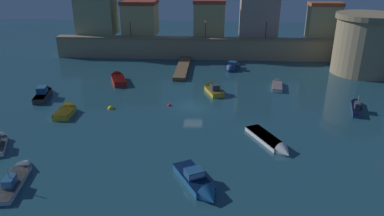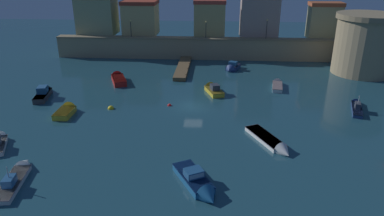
{
  "view_description": "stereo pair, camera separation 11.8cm",
  "coord_description": "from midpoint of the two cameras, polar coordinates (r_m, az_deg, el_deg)",
  "views": [
    {
      "loc": [
        2.8,
        -44.08,
        17.95
      ],
      "look_at": [
        0.0,
        -2.13,
        0.6
      ],
      "focal_mm": 33.69,
      "sensor_mm": 36.0,
      "label": 1
    },
    {
      "loc": [
        2.92,
        -44.07,
        17.95
      ],
      "look_at": [
        0.0,
        -2.13,
        0.6
      ],
      "focal_mm": 33.69,
      "sensor_mm": 36.0,
      "label": 2
    }
  ],
  "objects": [
    {
      "name": "pier_dock",
      "position": [
        63.88,
        -1.38,
        6.39
      ],
      "size": [
        2.06,
        13.63,
        0.7
      ],
      "color": "brown",
      "rests_on": "ground"
    },
    {
      "name": "quay_lamp_0",
      "position": [
        71.87,
        -9.64,
        12.75
      ],
      "size": [
        0.32,
        0.32,
        3.21
      ],
      "color": "black",
      "rests_on": "quay_wall"
    },
    {
      "name": "mooring_buoy_0",
      "position": [
        48.04,
        -12.65,
        -0.1
      ],
      "size": [
        0.79,
        0.79,
        0.79
      ],
      "primitive_type": "sphere",
      "color": "yellow",
      "rests_on": "ground"
    },
    {
      "name": "old_town_backdrop",
      "position": [
        73.37,
        -0.35,
        14.43
      ],
      "size": [
        51.67,
        6.21,
        9.31
      ],
      "color": "#9CA071",
      "rests_on": "ground"
    },
    {
      "name": "moored_boat_6",
      "position": [
        48.01,
        -19.12,
        -0.37
      ],
      "size": [
        1.96,
        4.35,
        1.76
      ],
      "rotation": [
        0.0,
        0.0,
        1.59
      ],
      "color": "gold",
      "rests_on": "ground"
    },
    {
      "name": "moored_boat_7",
      "position": [
        38.59,
        12.73,
        -5.48
      ],
      "size": [
        4.64,
        7.13,
        1.61
      ],
      "rotation": [
        0.0,
        0.0,
        -1.11
      ],
      "color": "white",
      "rests_on": "ground"
    },
    {
      "name": "moored_boat_1",
      "position": [
        58.79,
        -11.57,
        4.63
      ],
      "size": [
        3.91,
        6.23,
        1.76
      ],
      "rotation": [
        0.0,
        0.0,
        1.95
      ],
      "color": "red",
      "rests_on": "ground"
    },
    {
      "name": "moored_boat_9",
      "position": [
        35.81,
        -25.87,
        -9.62
      ],
      "size": [
        2.49,
        6.9,
        2.6
      ],
      "rotation": [
        0.0,
        0.0,
        1.73
      ],
      "color": "white",
      "rests_on": "ground"
    },
    {
      "name": "moored_boat_5",
      "position": [
        55.11,
        -22.3,
        2.27
      ],
      "size": [
        2.6,
        6.33,
        1.98
      ],
      "rotation": [
        0.0,
        0.0,
        1.76
      ],
      "color": "#333338",
      "rests_on": "ground"
    },
    {
      "name": "ground_plane",
      "position": [
        47.68,
        0.25,
        0.3
      ],
      "size": [
        143.19,
        143.19,
        0.0
      ],
      "primitive_type": "plane",
      "color": "#1E4756"
    },
    {
      "name": "moored_boat_0",
      "position": [
        56.55,
        13.41,
        3.62
      ],
      "size": [
        2.15,
        5.52,
        1.33
      ],
      "rotation": [
        0.0,
        0.0,
        1.42
      ],
      "color": "white",
      "rests_on": "ground"
    },
    {
      "name": "moored_boat_10",
      "position": [
        52.84,
        3.33,
        3.03
      ],
      "size": [
        3.3,
        5.26,
        1.95
      ],
      "rotation": [
        0.0,
        0.0,
        1.92
      ],
      "color": "gold",
      "rests_on": "ground"
    },
    {
      "name": "moored_boat_3",
      "position": [
        63.89,
        6.42,
        6.41
      ],
      "size": [
        3.12,
        4.47,
        1.9
      ],
      "rotation": [
        0.0,
        0.0,
        -1.94
      ],
      "color": "navy",
      "rests_on": "ground"
    },
    {
      "name": "quay_wall",
      "position": [
        70.82,
        1.59,
        9.45
      ],
      "size": [
        56.57,
        2.33,
        4.1
      ],
      "color": "#9E8966",
      "rests_on": "ground"
    },
    {
      "name": "moored_boat_4",
      "position": [
        31.07,
        1.11,
        -11.94
      ],
      "size": [
        4.63,
        6.45,
        1.85
      ],
      "rotation": [
        0.0,
        0.0,
        -1.07
      ],
      "color": "#195689",
      "rests_on": "ground"
    },
    {
      "name": "quay_lamp_1",
      "position": [
        69.97,
        2.27,
        12.76
      ],
      "size": [
        0.32,
        0.32,
        3.16
      ],
      "color": "black",
      "rests_on": "quay_wall"
    },
    {
      "name": "fortress_tower",
      "position": [
        67.1,
        25.76,
        9.12
      ],
      "size": [
        10.42,
        10.42,
        9.94
      ],
      "color": "#9E8966",
      "rests_on": "ground"
    },
    {
      "name": "mooring_buoy_1",
      "position": [
        47.93,
        -3.52,
        0.38
      ],
      "size": [
        0.54,
        0.54,
        0.54
      ],
      "primitive_type": "sphere",
      "color": "red",
      "rests_on": "ground"
    },
    {
      "name": "moored_boat_11",
      "position": [
        51.45,
        24.64,
        0.26
      ],
      "size": [
        2.85,
        6.57,
        2.49
      ],
      "rotation": [
        0.0,
        0.0,
        1.29
      ],
      "color": "navy",
      "rests_on": "ground"
    },
    {
      "name": "quay_lamp_2",
      "position": [
        70.52,
        11.81,
        12.6
      ],
      "size": [
        0.32,
        0.32,
        3.6
      ],
      "color": "black",
      "rests_on": "quay_wall"
    }
  ]
}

